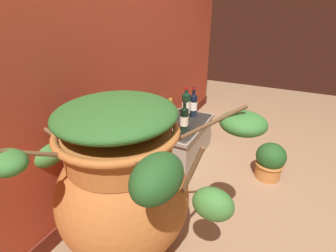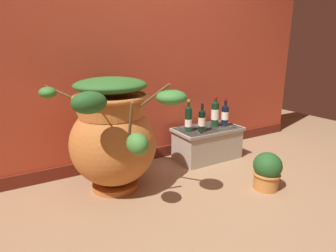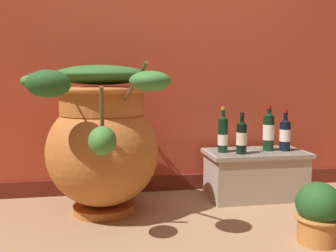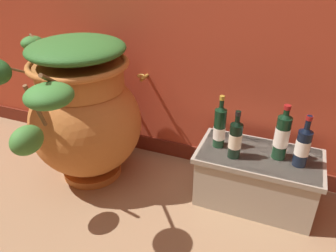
{
  "view_description": "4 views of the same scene",
  "coord_description": "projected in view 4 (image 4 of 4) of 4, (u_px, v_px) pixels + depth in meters",
  "views": [
    {
      "loc": [
        -1.26,
        0.0,
        1.33
      ],
      "look_at": [
        0.21,
        0.75,
        0.53
      ],
      "focal_mm": 26.08,
      "sensor_mm": 36.0,
      "label": 1
    },
    {
      "loc": [
        -1.18,
        -1.47,
        1.18
      ],
      "look_at": [
        0.16,
        0.82,
        0.44
      ],
      "focal_mm": 30.25,
      "sensor_mm": 36.0,
      "label": 2
    },
    {
      "loc": [
        -0.44,
        -1.73,
        0.84
      ],
      "look_at": [
        -0.0,
        0.76,
        0.55
      ],
      "focal_mm": 40.26,
      "sensor_mm": 36.0,
      "label": 3
    },
    {
      "loc": [
        0.75,
        -0.85,
        1.42
      ],
      "look_at": [
        0.09,
        0.79,
        0.43
      ],
      "focal_mm": 35.01,
      "sensor_mm": 36.0,
      "label": 4
    }
  ],
  "objects": [
    {
      "name": "wine_bottle_left",
      "position": [
        220.0,
        126.0,
        1.93
      ],
      "size": [
        0.07,
        0.07,
        0.33
      ],
      "color": "black",
      "rests_on": "stone_ledge"
    },
    {
      "name": "wine_bottle_back",
      "position": [
        235.0,
        138.0,
        1.83
      ],
      "size": [
        0.07,
        0.07,
        0.29
      ],
      "color": "black",
      "rests_on": "stone_ledge"
    },
    {
      "name": "wine_bottle_middle",
      "position": [
        303.0,
        145.0,
        1.76
      ],
      "size": [
        0.08,
        0.08,
        0.3
      ],
      "color": "black",
      "rests_on": "stone_ledge"
    },
    {
      "name": "terracotta_urn",
      "position": [
        84.0,
        111.0,
        2.08
      ],
      "size": [
        0.87,
        1.19,
        0.95
      ],
      "color": "#C17033",
      "rests_on": "ground_plane"
    },
    {
      "name": "wine_bottle_right",
      "position": [
        282.0,
        134.0,
        1.81
      ],
      "size": [
        0.08,
        0.08,
        0.33
      ],
      "color": "black",
      "rests_on": "stone_ledge"
    },
    {
      "name": "stone_ledge",
      "position": [
        256.0,
        176.0,
        1.98
      ],
      "size": [
        0.72,
        0.4,
        0.34
      ],
      "color": "#B2A893",
      "rests_on": "ground_plane"
    }
  ]
}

